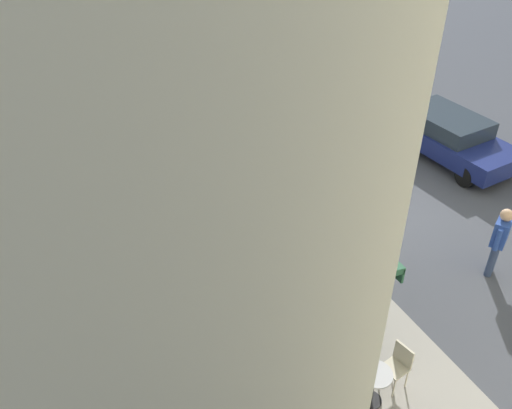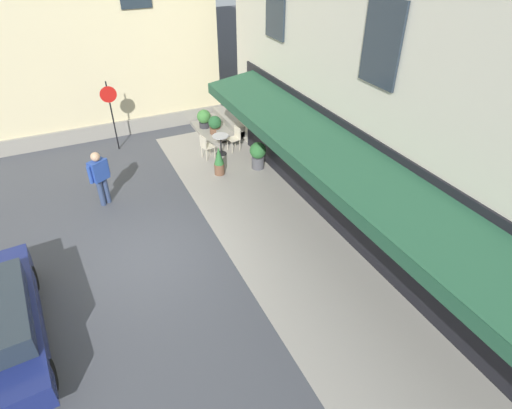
{
  "view_description": "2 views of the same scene",
  "coord_description": "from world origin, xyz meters",
  "px_view_note": "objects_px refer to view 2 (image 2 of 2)",
  "views": [
    {
      "loc": [
        9.16,
        -8.19,
        8.4
      ],
      "look_at": [
        -0.37,
        -3.45,
        0.99
      ],
      "focal_mm": 38.57,
      "sensor_mm": 36.0,
      "label": 1
    },
    {
      "loc": [
        -8.54,
        1.08,
        7.25
      ],
      "look_at": [
        -1.0,
        -2.47,
        1.57
      ],
      "focal_mm": 29.36,
      "sensor_mm": 36.0,
      "label": 2
    }
  ],
  "objects_px": {
    "no_parking_sign": "(110,104)",
    "potted_plant_entrance_left": "(219,161)",
    "potted_plant_under_sign": "(215,126)",
    "cafe_chair_cream_corner_left": "(235,136)",
    "walking_pedestrian_in_blue": "(100,175)",
    "cafe_table_near_entrance": "(221,142)",
    "potted_plant_by_steps": "(258,154)",
    "potted_plant_mid_terrace": "(204,119)",
    "cafe_chair_cream_corner_right": "(206,145)"
  },
  "relations": [
    {
      "from": "no_parking_sign",
      "to": "potted_plant_mid_terrace",
      "type": "height_order",
      "value": "no_parking_sign"
    },
    {
      "from": "cafe_table_near_entrance",
      "to": "potted_plant_by_steps",
      "type": "relative_size",
      "value": 0.78
    },
    {
      "from": "potted_plant_mid_terrace",
      "to": "potted_plant_under_sign",
      "type": "relative_size",
      "value": 1.03
    },
    {
      "from": "potted_plant_under_sign",
      "to": "potted_plant_entrance_left",
      "type": "distance_m",
      "value": 3.04
    },
    {
      "from": "cafe_table_near_entrance",
      "to": "walking_pedestrian_in_blue",
      "type": "xyz_separation_m",
      "value": [
        -1.57,
        4.42,
        0.53
      ]
    },
    {
      "from": "walking_pedestrian_in_blue",
      "to": "potted_plant_entrance_left",
      "type": "relative_size",
      "value": 1.73
    },
    {
      "from": "walking_pedestrian_in_blue",
      "to": "potted_plant_mid_terrace",
      "type": "distance_m",
      "value": 5.98
    },
    {
      "from": "cafe_table_near_entrance",
      "to": "no_parking_sign",
      "type": "xyz_separation_m",
      "value": [
        2.05,
        3.39,
        1.3
      ]
    },
    {
      "from": "cafe_chair_cream_corner_left",
      "to": "potted_plant_by_steps",
      "type": "relative_size",
      "value": 0.94
    },
    {
      "from": "potted_plant_mid_terrace",
      "to": "no_parking_sign",
      "type": "bearing_deg",
      "value": 93.34
    },
    {
      "from": "potted_plant_under_sign",
      "to": "potted_plant_entrance_left",
      "type": "xyz_separation_m",
      "value": [
        -2.89,
        0.94,
        0.03
      ]
    },
    {
      "from": "cafe_table_near_entrance",
      "to": "walking_pedestrian_in_blue",
      "type": "height_order",
      "value": "walking_pedestrian_in_blue"
    },
    {
      "from": "no_parking_sign",
      "to": "potted_plant_mid_terrace",
      "type": "distance_m",
      "value": 3.77
    },
    {
      "from": "no_parking_sign",
      "to": "potted_plant_mid_terrace",
      "type": "bearing_deg",
      "value": -86.66
    },
    {
      "from": "cafe_table_near_entrance",
      "to": "cafe_chair_cream_corner_left",
      "type": "relative_size",
      "value": 0.82
    },
    {
      "from": "potted_plant_mid_terrace",
      "to": "cafe_chair_cream_corner_right",
      "type": "bearing_deg",
      "value": 162.1
    },
    {
      "from": "walking_pedestrian_in_blue",
      "to": "potted_plant_by_steps",
      "type": "relative_size",
      "value": 1.81
    },
    {
      "from": "cafe_chair_cream_corner_left",
      "to": "no_parking_sign",
      "type": "height_order",
      "value": "no_parking_sign"
    },
    {
      "from": "cafe_chair_cream_corner_right",
      "to": "no_parking_sign",
      "type": "relative_size",
      "value": 0.35
    },
    {
      "from": "walking_pedestrian_in_blue",
      "to": "potted_plant_by_steps",
      "type": "distance_m",
      "value": 5.23
    },
    {
      "from": "no_parking_sign",
      "to": "potted_plant_by_steps",
      "type": "xyz_separation_m",
      "value": [
        -3.59,
        -4.18,
        -1.26
      ]
    },
    {
      "from": "no_parking_sign",
      "to": "cafe_chair_cream_corner_left",
      "type": "bearing_deg",
      "value": -116.01
    },
    {
      "from": "cafe_chair_cream_corner_right",
      "to": "walking_pedestrian_in_blue",
      "type": "distance_m",
      "value": 4.09
    },
    {
      "from": "cafe_chair_cream_corner_right",
      "to": "potted_plant_mid_terrace",
      "type": "height_order",
      "value": "cafe_chair_cream_corner_right"
    },
    {
      "from": "cafe_chair_cream_corner_left",
      "to": "walking_pedestrian_in_blue",
      "type": "distance_m",
      "value": 5.33
    },
    {
      "from": "potted_plant_mid_terrace",
      "to": "potted_plant_under_sign",
      "type": "distance_m",
      "value": 0.77
    },
    {
      "from": "no_parking_sign",
      "to": "potted_plant_under_sign",
      "type": "bearing_deg",
      "value": -98.12
    },
    {
      "from": "no_parking_sign",
      "to": "cafe_chair_cream_corner_right",
      "type": "bearing_deg",
      "value": -128.11
    },
    {
      "from": "no_parking_sign",
      "to": "potted_plant_by_steps",
      "type": "relative_size",
      "value": 2.7
    },
    {
      "from": "potted_plant_mid_terrace",
      "to": "cafe_chair_cream_corner_left",
      "type": "bearing_deg",
      "value": -167.55
    },
    {
      "from": "potted_plant_mid_terrace",
      "to": "potted_plant_entrance_left",
      "type": "height_order",
      "value": "potted_plant_entrance_left"
    },
    {
      "from": "walking_pedestrian_in_blue",
      "to": "no_parking_sign",
      "type": "distance_m",
      "value": 3.84
    },
    {
      "from": "cafe_table_near_entrance",
      "to": "potted_plant_by_steps",
      "type": "height_order",
      "value": "potted_plant_by_steps"
    },
    {
      "from": "cafe_table_near_entrance",
      "to": "potted_plant_by_steps",
      "type": "xyz_separation_m",
      "value": [
        -1.54,
        -0.79,
        0.04
      ]
    },
    {
      "from": "potted_plant_by_steps",
      "to": "potted_plant_mid_terrace",
      "type": "bearing_deg",
      "value": 9.59
    },
    {
      "from": "cafe_table_near_entrance",
      "to": "walking_pedestrian_in_blue",
      "type": "relative_size",
      "value": 0.43
    },
    {
      "from": "cafe_chair_cream_corner_right",
      "to": "potted_plant_entrance_left",
      "type": "relative_size",
      "value": 0.9
    },
    {
      "from": "potted_plant_by_steps",
      "to": "potted_plant_under_sign",
      "type": "xyz_separation_m",
      "value": [
        3.06,
        0.44,
        -0.07
      ]
    },
    {
      "from": "cafe_table_near_entrance",
      "to": "potted_plant_entrance_left",
      "type": "relative_size",
      "value": 0.74
    },
    {
      "from": "cafe_chair_cream_corner_right",
      "to": "no_parking_sign",
      "type": "height_order",
      "value": "no_parking_sign"
    },
    {
      "from": "walking_pedestrian_in_blue",
      "to": "no_parking_sign",
      "type": "xyz_separation_m",
      "value": [
        3.62,
        -1.03,
        0.77
      ]
    },
    {
      "from": "potted_plant_by_steps",
      "to": "cafe_chair_cream_corner_left",
      "type": "bearing_deg",
      "value": 5.72
    },
    {
      "from": "cafe_chair_cream_corner_right",
      "to": "potted_plant_entrance_left",
      "type": "xyz_separation_m",
      "value": [
        -1.25,
        -0.03,
        -0.05
      ]
    },
    {
      "from": "potted_plant_by_steps",
      "to": "cafe_chair_cream_corner_right",
      "type": "bearing_deg",
      "value": 44.8
    },
    {
      "from": "walking_pedestrian_in_blue",
      "to": "potted_plant_under_sign",
      "type": "height_order",
      "value": "walking_pedestrian_in_blue"
    },
    {
      "from": "cafe_chair_cream_corner_right",
      "to": "potted_plant_under_sign",
      "type": "height_order",
      "value": "cafe_chair_cream_corner_right"
    },
    {
      "from": "no_parking_sign",
      "to": "cafe_table_near_entrance",
      "type": "bearing_deg",
      "value": -121.22
    },
    {
      "from": "no_parking_sign",
      "to": "potted_plant_entrance_left",
      "type": "distance_m",
      "value": 4.61
    },
    {
      "from": "cafe_chair_cream_corner_left",
      "to": "potted_plant_by_steps",
      "type": "xyz_separation_m",
      "value": [
        -1.63,
        -0.16,
        -0.02
      ]
    },
    {
      "from": "potted_plant_entrance_left",
      "to": "no_parking_sign",
      "type": "bearing_deg",
      "value": 39.28
    }
  ]
}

